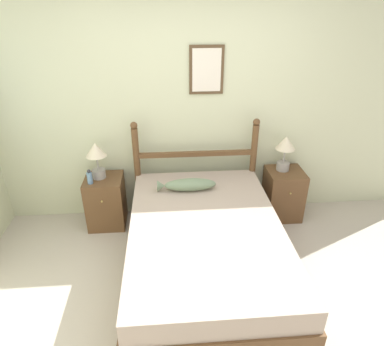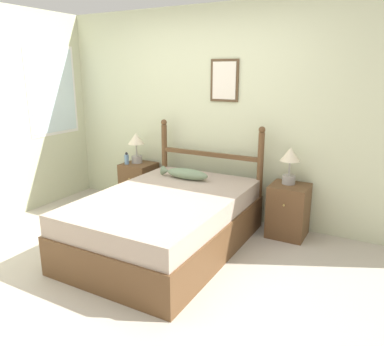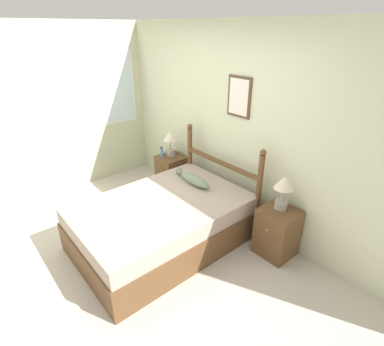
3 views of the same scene
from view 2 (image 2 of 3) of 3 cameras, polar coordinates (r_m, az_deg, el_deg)
ground_plane at (r=3.67m, az=-9.78°, el=-14.26°), size 16.00×16.00×0.00m
wall_back at (r=4.69m, az=2.87°, el=8.94°), size 6.40×0.08×2.55m
bed at (r=3.91m, az=-3.93°, el=-7.43°), size 1.37×2.05×0.58m
headboard at (r=4.61m, az=2.62°, el=0.91°), size 1.38×0.08×1.20m
nightstand_left at (r=5.16m, az=-8.06°, el=-1.74°), size 0.41×0.42×0.59m
nightstand_right at (r=4.31m, az=14.45°, el=-5.56°), size 0.41×0.42×0.59m
table_lamp_left at (r=5.07m, az=-8.49°, el=4.53°), size 0.22×0.22×0.41m
table_lamp_right at (r=4.20m, az=14.71°, el=1.94°), size 0.22×0.22×0.41m
bottle at (r=5.06m, az=-9.93°, el=2.15°), size 0.06×0.06×0.16m
fish_pillow at (r=4.33m, az=-1.03°, el=-0.10°), size 0.60×0.16×0.13m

